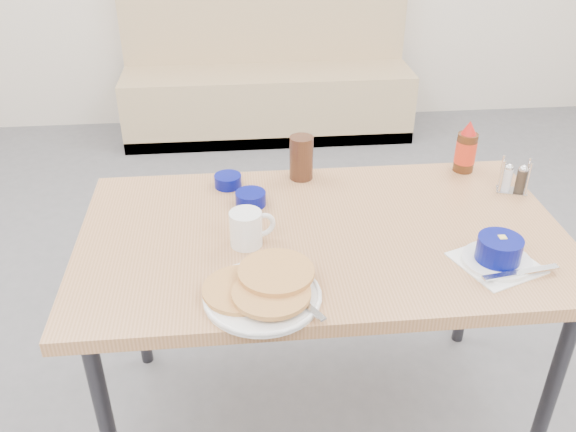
{
  "coord_description": "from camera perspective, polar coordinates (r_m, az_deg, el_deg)",
  "views": [
    {
      "loc": [
        -0.24,
        -1.21,
        1.71
      ],
      "look_at": [
        -0.1,
        0.25,
        0.82
      ],
      "focal_mm": 38.0,
      "sensor_mm": 36.0,
      "label": 1
    }
  ],
  "objects": [
    {
      "name": "syrup_bottle",
      "position": [
        2.15,
        16.31,
        5.99
      ],
      "size": [
        0.07,
        0.07,
        0.18
      ],
      "rotation": [
        0.0,
        0.0,
        0.09
      ],
      "color": "#47230F",
      "rests_on": "dining_table"
    },
    {
      "name": "condiment_caddy",
      "position": [
        2.07,
        20.36,
        3.14
      ],
      "size": [
        0.11,
        0.08,
        0.11
      ],
      "rotation": [
        0.0,
        0.0,
        -0.34
      ],
      "color": "silver",
      "rests_on": "dining_table"
    },
    {
      "name": "butter_bowl",
      "position": [
        2.0,
        -5.64,
        3.29
      ],
      "size": [
        0.09,
        0.09,
        0.04
      ],
      "rotation": [
        0.0,
        0.0,
        0.13
      ],
      "color": "#040B6C",
      "rests_on": "dining_table"
    },
    {
      "name": "creamer_bowl",
      "position": [
        1.88,
        -3.51,
        1.64
      ],
      "size": [
        0.09,
        0.09,
        0.04
      ],
      "rotation": [
        0.0,
        0.0,
        0.24
      ],
      "color": "#040B6C",
      "rests_on": "dining_table"
    },
    {
      "name": "dining_table",
      "position": [
        1.8,
        3.23,
        -3.13
      ],
      "size": [
        1.4,
        0.8,
        0.76
      ],
      "color": "tan",
      "rests_on": "ground"
    },
    {
      "name": "booth_bench",
      "position": [
        4.23,
        -1.98,
        12.49
      ],
      "size": [
        1.9,
        0.56,
        1.22
      ],
      "color": "tan",
      "rests_on": "ground"
    },
    {
      "name": "coffee_mug",
      "position": [
        1.68,
        -3.81,
        -1.12
      ],
      "size": [
        0.13,
        0.09,
        0.1
      ],
      "rotation": [
        0.0,
        0.0,
        0.28
      ],
      "color": "white",
      "rests_on": "dining_table"
    },
    {
      "name": "pancake_plate",
      "position": [
        1.5,
        -2.37,
        -6.95
      ],
      "size": [
        0.29,
        0.29,
        0.05
      ],
      "rotation": [
        0.0,
        0.0,
        0.22
      ],
      "color": "white",
      "rests_on": "dining_table"
    },
    {
      "name": "grits_setting",
      "position": [
        1.7,
        19.1,
        -3.3
      ],
      "size": [
        0.27,
        0.25,
        0.08
      ],
      "rotation": [
        0.0,
        0.0,
        0.37
      ],
      "color": "white",
      "rests_on": "dining_table"
    },
    {
      "name": "amber_tumbler",
      "position": [
        2.02,
        1.25,
        5.48
      ],
      "size": [
        0.09,
        0.09,
        0.15
      ],
      "primitive_type": "cylinder",
      "rotation": [
        0.0,
        0.0,
        0.22
      ],
      "color": "#3F2214",
      "rests_on": "dining_table"
    }
  ]
}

